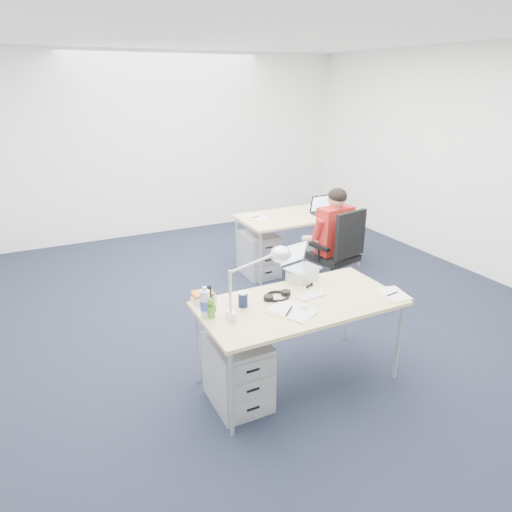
{
  "coord_description": "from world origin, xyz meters",
  "views": [
    {
      "loc": [
        -2.05,
        -3.72,
        2.36
      ],
      "look_at": [
        -0.3,
        -0.22,
        0.85
      ],
      "focal_mm": 32.0,
      "sensor_mm": 36.0,
      "label": 1
    }
  ],
  "objects_px": {
    "drawer_pedestal_far": "(259,254)",
    "water_bottle": "(205,302)",
    "drawer_pedestal_near": "(238,372)",
    "silver_laptop": "(303,264)",
    "headphones": "(277,295)",
    "office_chair": "(335,271)",
    "wireless_keyboard": "(311,296)",
    "dark_laptop": "(328,205)",
    "sunglasses": "(310,286)",
    "far_cup": "(334,206)",
    "can_koozie": "(243,299)",
    "desk_near": "(300,307)",
    "bear_figurine": "(211,307)",
    "desk_far": "(300,218)",
    "computer_mouse": "(304,306)",
    "book_stack": "(203,297)",
    "cordless_phone": "(209,295)",
    "desk_lamp": "(250,283)",
    "seated_person": "(326,240)"
  },
  "relations": [
    {
      "from": "can_koozie",
      "to": "book_stack",
      "type": "distance_m",
      "value": 0.33
    },
    {
      "from": "silver_laptop",
      "to": "headphones",
      "type": "xyz_separation_m",
      "value": [
        -0.36,
        -0.21,
        -0.13
      ]
    },
    {
      "from": "drawer_pedestal_near",
      "to": "office_chair",
      "type": "bearing_deg",
      "value": 34.84
    },
    {
      "from": "can_koozie",
      "to": "far_cup",
      "type": "height_order",
      "value": "can_koozie"
    },
    {
      "from": "can_koozie",
      "to": "sunglasses",
      "type": "xyz_separation_m",
      "value": [
        0.65,
        0.07,
        -0.05
      ]
    },
    {
      "from": "drawer_pedestal_near",
      "to": "bear_figurine",
      "type": "height_order",
      "value": "bear_figurine"
    },
    {
      "from": "can_koozie",
      "to": "dark_laptop",
      "type": "xyz_separation_m",
      "value": [
        2.07,
        1.86,
        0.07
      ]
    },
    {
      "from": "desk_far",
      "to": "can_koozie",
      "type": "height_order",
      "value": "can_koozie"
    },
    {
      "from": "office_chair",
      "to": "far_cup",
      "type": "bearing_deg",
      "value": 45.61
    },
    {
      "from": "bear_figurine",
      "to": "headphones",
      "type": "bearing_deg",
      "value": 3.19
    },
    {
      "from": "seated_person",
      "to": "headphones",
      "type": "xyz_separation_m",
      "value": [
        -1.34,
        -1.25,
        0.12
      ]
    },
    {
      "from": "desk_near",
      "to": "water_bottle",
      "type": "bearing_deg",
      "value": 172.0
    },
    {
      "from": "computer_mouse",
      "to": "water_bottle",
      "type": "xyz_separation_m",
      "value": [
        -0.72,
        0.21,
        0.1
      ]
    },
    {
      "from": "cordless_phone",
      "to": "desk_lamp",
      "type": "relative_size",
      "value": 0.29
    },
    {
      "from": "drawer_pedestal_far",
      "to": "water_bottle",
      "type": "relative_size",
      "value": 2.29
    },
    {
      "from": "office_chair",
      "to": "water_bottle",
      "type": "bearing_deg",
      "value": -161.92
    },
    {
      "from": "bear_figurine",
      "to": "office_chair",
      "type": "bearing_deg",
      "value": 27.06
    },
    {
      "from": "cordless_phone",
      "to": "computer_mouse",
      "type": "bearing_deg",
      "value": -25.25
    },
    {
      "from": "computer_mouse",
      "to": "headphones",
      "type": "distance_m",
      "value": 0.27
    },
    {
      "from": "office_chair",
      "to": "drawer_pedestal_far",
      "type": "distance_m",
      "value": 1.07
    },
    {
      "from": "sunglasses",
      "to": "far_cup",
      "type": "bearing_deg",
      "value": 29.64
    },
    {
      "from": "computer_mouse",
      "to": "book_stack",
      "type": "xyz_separation_m",
      "value": [
        -0.64,
        0.46,
        0.02
      ]
    },
    {
      "from": "drawer_pedestal_far",
      "to": "silver_laptop",
      "type": "relative_size",
      "value": 1.82
    },
    {
      "from": "book_stack",
      "to": "office_chair",
      "type": "bearing_deg",
      "value": 24.29
    },
    {
      "from": "wireless_keyboard",
      "to": "dark_laptop",
      "type": "distance_m",
      "value": 2.47
    },
    {
      "from": "seated_person",
      "to": "desk_far",
      "type": "bearing_deg",
      "value": 76.15
    },
    {
      "from": "silver_laptop",
      "to": "computer_mouse",
      "type": "relative_size",
      "value": 3.19
    },
    {
      "from": "office_chair",
      "to": "book_stack",
      "type": "bearing_deg",
      "value": -166.77
    },
    {
      "from": "desk_near",
      "to": "seated_person",
      "type": "height_order",
      "value": "seated_person"
    },
    {
      "from": "drawer_pedestal_far",
      "to": "far_cup",
      "type": "relative_size",
      "value": 4.81
    },
    {
      "from": "drawer_pedestal_far",
      "to": "sunglasses",
      "type": "height_order",
      "value": "sunglasses"
    },
    {
      "from": "cordless_phone",
      "to": "sunglasses",
      "type": "height_order",
      "value": "cordless_phone"
    },
    {
      "from": "sunglasses",
      "to": "headphones",
      "type": "bearing_deg",
      "value": 168.68
    },
    {
      "from": "drawer_pedestal_near",
      "to": "silver_laptop",
      "type": "relative_size",
      "value": 1.82
    },
    {
      "from": "office_chair",
      "to": "wireless_keyboard",
      "type": "relative_size",
      "value": 4.19
    },
    {
      "from": "bear_figurine",
      "to": "computer_mouse",
      "type": "bearing_deg",
      "value": -18.27
    },
    {
      "from": "seated_person",
      "to": "far_cup",
      "type": "distance_m",
      "value": 0.96
    },
    {
      "from": "office_chair",
      "to": "headphones",
      "type": "relative_size",
      "value": 4.21
    },
    {
      "from": "computer_mouse",
      "to": "sunglasses",
      "type": "distance_m",
      "value": 0.4
    },
    {
      "from": "seated_person",
      "to": "sunglasses",
      "type": "xyz_separation_m",
      "value": [
        -1.0,
        -1.19,
        0.11
      ]
    },
    {
      "from": "computer_mouse",
      "to": "can_koozie",
      "type": "height_order",
      "value": "can_koozie"
    },
    {
      "from": "book_stack",
      "to": "sunglasses",
      "type": "height_order",
      "value": "book_stack"
    },
    {
      "from": "can_koozie",
      "to": "bear_figurine",
      "type": "distance_m",
      "value": 0.29
    },
    {
      "from": "can_koozie",
      "to": "silver_laptop",
      "type": "bearing_deg",
      "value": 18.17
    },
    {
      "from": "cordless_phone",
      "to": "sunglasses",
      "type": "xyz_separation_m",
      "value": [
        0.87,
        -0.09,
        -0.07
      ]
    },
    {
      "from": "book_stack",
      "to": "dark_laptop",
      "type": "height_order",
      "value": "dark_laptop"
    },
    {
      "from": "desk_near",
      "to": "water_bottle",
      "type": "distance_m",
      "value": 0.78
    },
    {
      "from": "desk_lamp",
      "to": "far_cup",
      "type": "distance_m",
      "value": 3.13
    },
    {
      "from": "wireless_keyboard",
      "to": "computer_mouse",
      "type": "xyz_separation_m",
      "value": [
        -0.17,
        -0.15,
        0.01
      ]
    },
    {
      "from": "drawer_pedestal_far",
      "to": "water_bottle",
      "type": "bearing_deg",
      "value": -125.84
    }
  ]
}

